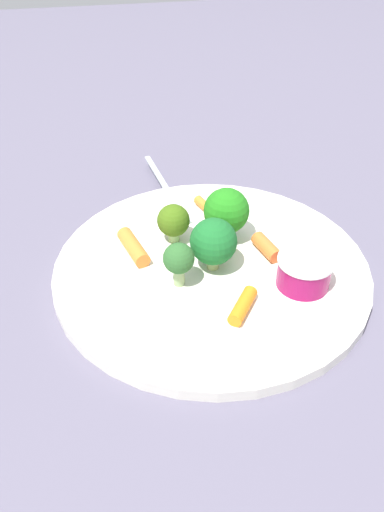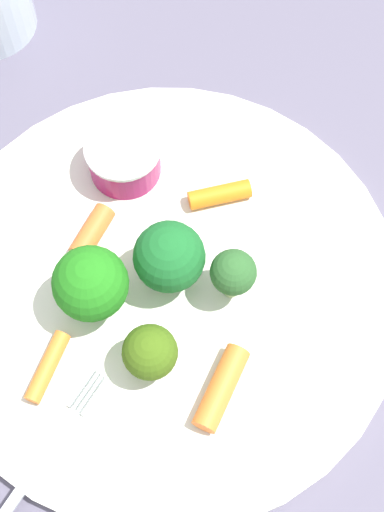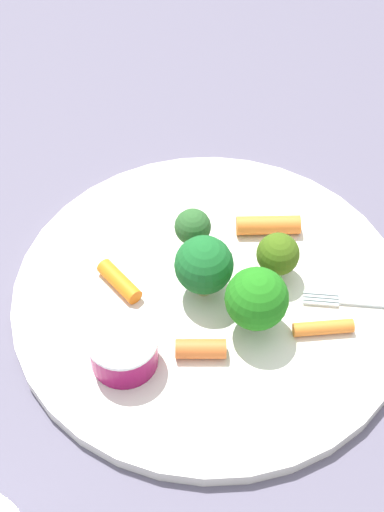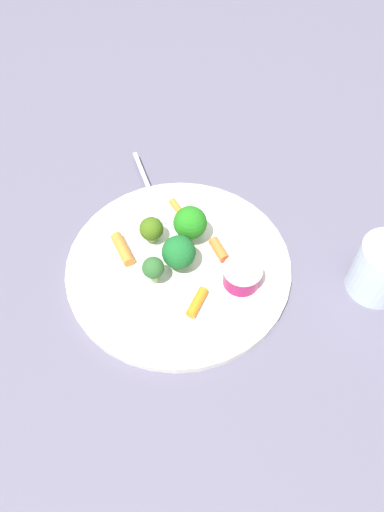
{
  "view_description": "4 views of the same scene",
  "coord_description": "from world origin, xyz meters",
  "views": [
    {
      "loc": [
        -0.39,
        0.1,
        0.34
      ],
      "look_at": [
        0.01,
        0.02,
        0.02
      ],
      "focal_mm": 36.21,
      "sensor_mm": 36.0,
      "label": 1
    },
    {
      "loc": [
        0.13,
        0.13,
        0.47
      ],
      "look_at": [
        -0.02,
        0.01,
        0.03
      ],
      "focal_mm": 52.0,
      "sensor_mm": 36.0,
      "label": 2
    },
    {
      "loc": [
        0.08,
        -0.37,
        0.5
      ],
      "look_at": [
        -0.02,
        0.02,
        0.03
      ],
      "focal_mm": 54.52,
      "sensor_mm": 36.0,
      "label": 3
    },
    {
      "loc": [
        -0.36,
        0.05,
        0.53
      ],
      "look_at": [
        0.0,
        -0.02,
        0.02
      ],
      "focal_mm": 31.54,
      "sensor_mm": 36.0,
      "label": 4
    }
  ],
  "objects": [
    {
      "name": "fork",
      "position": [
        0.15,
        0.02,
        0.01
      ],
      "size": [
        0.17,
        0.03,
        0.0
      ],
      "color": "#B6C2C4",
      "rests_on": "plate"
    },
    {
      "name": "ground_plane",
      "position": [
        0.0,
        0.0,
        0.0
      ],
      "size": [
        2.4,
        2.4,
        0.0
      ],
      "primitive_type": "plane",
      "color": "#5A5568"
    },
    {
      "name": "broccoli_floret_2",
      "position": [
        -0.01,
        -0.0,
        0.04
      ],
      "size": [
        0.05,
        0.05,
        0.06
      ],
      "color": "#96AE66",
      "rests_on": "plate"
    },
    {
      "name": "broccoli_floret_1",
      "position": [
        -0.02,
        0.04,
        0.04
      ],
      "size": [
        0.03,
        0.03,
        0.05
      ],
      "color": "#8FAD70",
      "rests_on": "plate"
    },
    {
      "name": "broccoli_floret_0",
      "position": [
        0.05,
        0.03,
        0.04
      ],
      "size": [
        0.03,
        0.03,
        0.04
      ],
      "color": "#91B76E",
      "rests_on": "plate"
    },
    {
      "name": "drinking_glass",
      "position": [
        -0.08,
        -0.26,
        0.04
      ],
      "size": [
        0.08,
        0.08,
        0.08
      ],
      "primitive_type": "cylinder",
      "color": "silver",
      "rests_on": "ground_plane"
    },
    {
      "name": "sauce_cup",
      "position": [
        -0.05,
        -0.08,
        0.03
      ],
      "size": [
        0.05,
        0.05,
        0.03
      ],
      "color": "#8D0F4B",
      "rests_on": "plate"
    },
    {
      "name": "carrot_stick_1",
      "position": [
        0.03,
        0.07,
        0.02
      ],
      "size": [
        0.06,
        0.03,
        0.02
      ],
      "primitive_type": "cylinder",
      "rotation": [
        1.57,
        0.0,
        1.84
      ],
      "color": "orange",
      "rests_on": "plate"
    },
    {
      "name": "carrot_stick_2",
      "position": [
        0.01,
        -0.06,
        0.02
      ],
      "size": [
        0.04,
        0.02,
        0.01
      ],
      "primitive_type": "cylinder",
      "rotation": [
        1.57,
        0.0,
        4.95
      ],
      "color": "orange",
      "rests_on": "plate"
    },
    {
      "name": "broccoli_floret_3",
      "position": [
        0.04,
        -0.02,
        0.05
      ],
      "size": [
        0.05,
        0.05,
        0.06
      ],
      "color": "#7EAA72",
      "rests_on": "plate"
    },
    {
      "name": "carrot_stick_3",
      "position": [
        0.09,
        -0.02,
        0.02
      ],
      "size": [
        0.05,
        0.03,
        0.01
      ],
      "primitive_type": "cylinder",
      "rotation": [
        1.57,
        0.0,
        1.9
      ],
      "color": "orange",
      "rests_on": "plate"
    },
    {
      "name": "carrot_stick_0",
      "position": [
        -0.07,
        -0.01,
        0.02
      ],
      "size": [
        0.04,
        0.04,
        0.01
      ],
      "primitive_type": "cylinder",
      "rotation": [
        1.57,
        0.0,
        0.94
      ],
      "color": "orange",
      "rests_on": "plate"
    },
    {
      "name": "plate",
      "position": [
        0.0,
        0.0,
        0.01
      ],
      "size": [
        0.32,
        0.32,
        0.01
      ],
      "primitive_type": "cylinder",
      "color": "silver",
      "rests_on": "ground_plane"
    }
  ]
}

